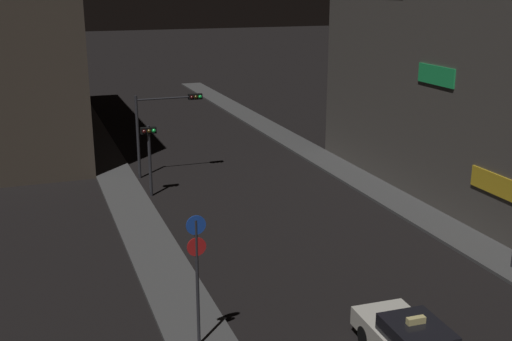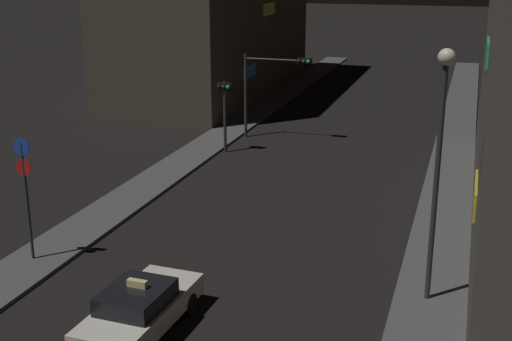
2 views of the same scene
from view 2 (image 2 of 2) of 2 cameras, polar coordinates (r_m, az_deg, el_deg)
name	(u,v)px [view 2 (image 2 of 2)]	position (r m, az deg, el deg)	size (l,w,h in m)	color
sidewalk_left	(235,127)	(41.74, -1.75, 3.68)	(2.14, 63.41, 0.13)	#4C4C4C
sidewalk_right	(455,143)	(39.48, 16.28, 2.20)	(2.14, 63.41, 0.13)	#4C4C4C
building_facade_left	(214,0)	(52.34, -3.50, 14.02)	(8.49, 23.31, 13.87)	#473D33
taxi	(140,309)	(19.25, -9.69, -11.31)	(1.98, 4.52, 1.62)	silver
traffic_light_overhead	(271,78)	(38.40, 1.28, 7.72)	(3.88, 0.42, 4.79)	#2D2D33
traffic_light_left_kerb	(225,102)	(35.82, -2.64, 5.73)	(0.80, 0.42, 3.79)	#2D2D33
sign_pole_left	(26,187)	(23.67, -18.67, -1.32)	(0.59, 0.10, 4.21)	#2D2D33
street_lamp_near_block	(440,140)	(19.72, 15.10, 2.49)	(0.48, 0.48, 7.44)	#2D2D33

